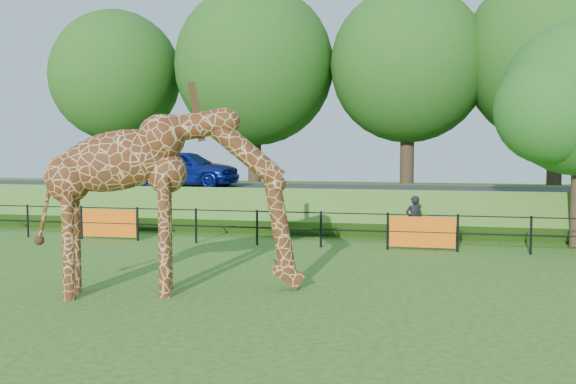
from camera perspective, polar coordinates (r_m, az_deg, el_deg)
name	(u,v)px	position (r m, az deg, el deg)	size (l,w,h in m)	color
ground	(246,314)	(11.84, -3.77, -10.80)	(90.00, 90.00, 0.00)	#2A6118
giraffe	(173,201)	(13.37, -10.17, -0.76)	(5.40, 0.99, 3.86)	#5A2A12
perimeter_fence	(321,229)	(19.41, 2.94, -3.32)	(28.07, 0.10, 1.10)	black
embankment	(352,204)	(26.78, 5.67, -1.10)	(40.00, 9.00, 1.30)	#2A6118
road	(347,190)	(25.24, 5.26, 0.21)	(40.00, 5.00, 0.12)	#2A2A2D
car_blue	(185,168)	(26.46, -9.14, 2.11)	(1.78, 4.43, 1.51)	navy
car_red	(189,170)	(27.35, -8.79, 1.97)	(1.39, 3.98, 1.31)	#BE0D33
visitor	(414,220)	(20.50, 11.13, -2.43)	(0.55, 0.36, 1.51)	black
bg_tree_line	(406,64)	(33.27, 10.45, 11.14)	(37.30, 8.80, 11.82)	#372919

